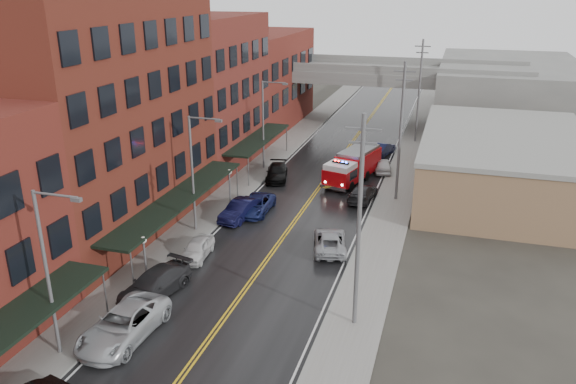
# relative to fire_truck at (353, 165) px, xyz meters

# --- Properties ---
(road) EXTENTS (11.00, 160.00, 0.02)m
(road) POSITION_rel_fire_truck_xyz_m (-2.58, -8.92, -1.56)
(road) COLOR black
(road) RESTS_ON ground
(sidewalk_left) EXTENTS (3.00, 160.00, 0.15)m
(sidewalk_left) POSITION_rel_fire_truck_xyz_m (-9.88, -8.92, -1.50)
(sidewalk_left) COLOR slate
(sidewalk_left) RESTS_ON ground
(sidewalk_right) EXTENTS (3.00, 160.00, 0.15)m
(sidewalk_right) POSITION_rel_fire_truck_xyz_m (4.72, -8.92, -1.50)
(sidewalk_right) COLOR slate
(sidewalk_right) RESTS_ON ground
(curb_left) EXTENTS (0.30, 160.00, 0.15)m
(curb_left) POSITION_rel_fire_truck_xyz_m (-8.23, -8.92, -1.50)
(curb_left) COLOR gray
(curb_left) RESTS_ON ground
(curb_right) EXTENTS (0.30, 160.00, 0.15)m
(curb_right) POSITION_rel_fire_truck_xyz_m (3.07, -8.92, -1.50)
(curb_right) COLOR gray
(curb_right) RESTS_ON ground
(brick_building_b) EXTENTS (9.00, 20.00, 18.00)m
(brick_building_b) POSITION_rel_fire_truck_xyz_m (-15.88, -15.92, 7.43)
(brick_building_b) COLOR #5A1C18
(brick_building_b) RESTS_ON ground
(brick_building_c) EXTENTS (9.00, 15.00, 15.00)m
(brick_building_c) POSITION_rel_fire_truck_xyz_m (-15.88, 1.58, 5.93)
(brick_building_c) COLOR maroon
(brick_building_c) RESTS_ON ground
(brick_building_far) EXTENTS (9.00, 20.00, 12.00)m
(brick_building_far) POSITION_rel_fire_truck_xyz_m (-15.88, 19.08, 4.43)
(brick_building_far) COLOR maroon
(brick_building_far) RESTS_ON ground
(tan_building) EXTENTS (14.00, 22.00, 5.00)m
(tan_building) POSITION_rel_fire_truck_xyz_m (13.42, 1.08, 0.93)
(tan_building) COLOR #906A4D
(tan_building) RESTS_ON ground
(right_far_block) EXTENTS (18.00, 30.00, 8.00)m
(right_far_block) POSITION_rel_fire_truck_xyz_m (15.42, 31.08, 2.43)
(right_far_block) COLOR slate
(right_far_block) RESTS_ON ground
(awning_1) EXTENTS (2.60, 18.00, 3.09)m
(awning_1) POSITION_rel_fire_truck_xyz_m (-10.07, -15.92, 1.42)
(awning_1) COLOR black
(awning_1) RESTS_ON ground
(awning_2) EXTENTS (2.60, 13.00, 3.09)m
(awning_2) POSITION_rel_fire_truck_xyz_m (-10.07, 1.58, 1.41)
(awning_2) COLOR black
(awning_2) RESTS_ON ground
(globe_lamp_1) EXTENTS (0.44, 0.44, 3.12)m
(globe_lamp_1) POSITION_rel_fire_truck_xyz_m (-8.98, -22.92, 0.74)
(globe_lamp_1) COLOR #59595B
(globe_lamp_1) RESTS_ON ground
(globe_lamp_2) EXTENTS (0.44, 0.44, 3.12)m
(globe_lamp_2) POSITION_rel_fire_truck_xyz_m (-8.98, -8.92, 0.74)
(globe_lamp_2) COLOR #59595B
(globe_lamp_2) RESTS_ON ground
(street_lamp_0) EXTENTS (2.64, 0.22, 9.00)m
(street_lamp_0) POSITION_rel_fire_truck_xyz_m (-9.13, -30.92, 3.61)
(street_lamp_0) COLOR #59595B
(street_lamp_0) RESTS_ON ground
(street_lamp_1) EXTENTS (2.64, 0.22, 9.00)m
(street_lamp_1) POSITION_rel_fire_truck_xyz_m (-9.13, -14.92, 3.61)
(street_lamp_1) COLOR #59595B
(street_lamp_1) RESTS_ON ground
(street_lamp_2) EXTENTS (2.64, 0.22, 9.00)m
(street_lamp_2) POSITION_rel_fire_truck_xyz_m (-9.13, 1.08, 3.61)
(street_lamp_2) COLOR #59595B
(street_lamp_2) RESTS_ON ground
(utility_pole_0) EXTENTS (1.80, 0.24, 12.00)m
(utility_pole_0) POSITION_rel_fire_truck_xyz_m (4.62, -23.92, 4.73)
(utility_pole_0) COLOR #59595B
(utility_pole_0) RESTS_ON ground
(utility_pole_1) EXTENTS (1.80, 0.24, 12.00)m
(utility_pole_1) POSITION_rel_fire_truck_xyz_m (4.62, -3.92, 4.73)
(utility_pole_1) COLOR #59595B
(utility_pole_1) RESTS_ON ground
(utility_pole_2) EXTENTS (1.80, 0.24, 12.00)m
(utility_pole_2) POSITION_rel_fire_truck_xyz_m (4.62, 16.08, 4.73)
(utility_pole_2) COLOR #59595B
(utility_pole_2) RESTS_ON ground
(overpass) EXTENTS (40.00, 10.00, 7.50)m
(overpass) POSITION_rel_fire_truck_xyz_m (-2.58, 23.08, 4.41)
(overpass) COLOR slate
(overpass) RESTS_ON ground
(fire_truck) EXTENTS (4.71, 8.33, 2.90)m
(fire_truck) POSITION_rel_fire_truck_xyz_m (0.00, 0.00, 0.00)
(fire_truck) COLOR #B5080D
(fire_truck) RESTS_ON ground
(parked_car_left_2) EXTENTS (3.03, 6.13, 1.67)m
(parked_car_left_2) POSITION_rel_fire_truck_xyz_m (-6.97, -28.72, -0.74)
(parked_car_left_2) COLOR #AFB3B7
(parked_car_left_2) RESTS_ON ground
(parked_car_left_3) EXTENTS (3.24, 5.74, 1.57)m
(parked_car_left_3) POSITION_rel_fire_truck_xyz_m (-7.58, -24.34, -0.79)
(parked_car_left_3) COLOR #262628
(parked_car_left_3) RESTS_ON ground
(parked_car_left_4) EXTENTS (1.91, 4.01, 1.32)m
(parked_car_left_4) POSITION_rel_fire_truck_xyz_m (-7.33, -18.96, -0.91)
(parked_car_left_4) COLOR silver
(parked_car_left_4) RESTS_ON ground
(parked_car_left_5) EXTENTS (2.36, 4.86, 1.53)m
(parked_car_left_5) POSITION_rel_fire_truck_xyz_m (-6.93, -11.72, -0.81)
(parked_car_left_5) COLOR black
(parked_car_left_5) RESTS_ON ground
(parked_car_left_6) EXTENTS (2.37, 4.97, 1.37)m
(parked_car_left_6) POSITION_rel_fire_truck_xyz_m (-6.18, -10.12, -0.89)
(parked_car_left_6) COLOR #131B48
(parked_car_left_6) RESTS_ON ground
(parked_car_left_7) EXTENTS (3.01, 5.09, 1.38)m
(parked_car_left_7) POSITION_rel_fire_truck_xyz_m (-7.11, -1.60, -0.88)
(parked_car_left_7) COLOR black
(parked_car_left_7) RESTS_ON ground
(parked_car_right_0) EXTENTS (3.34, 5.27, 1.36)m
(parked_car_right_0) POSITION_rel_fire_truck_xyz_m (1.22, -15.12, -0.89)
(parked_car_right_0) COLOR #989A9F
(parked_car_right_0) RESTS_ON ground
(parked_car_right_1) EXTENTS (2.27, 4.81, 1.35)m
(parked_car_right_1) POSITION_rel_fire_truck_xyz_m (1.79, -4.72, -0.90)
(parked_car_right_1) COLOR #262628
(parked_car_right_1) RESTS_ON ground
(parked_car_right_2) EXTENTS (2.39, 4.35, 1.40)m
(parked_car_right_2) POSITION_rel_fire_truck_xyz_m (2.42, 3.63, -0.87)
(parked_car_right_2) COLOR silver
(parked_car_right_2) RESTS_ON ground
(parked_car_right_3) EXTENTS (2.54, 4.62, 1.44)m
(parked_car_right_3) POSITION_rel_fire_truck_xyz_m (1.60, 9.49, -0.85)
(parked_car_right_3) COLOR black
(parked_car_right_3) RESTS_ON ground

